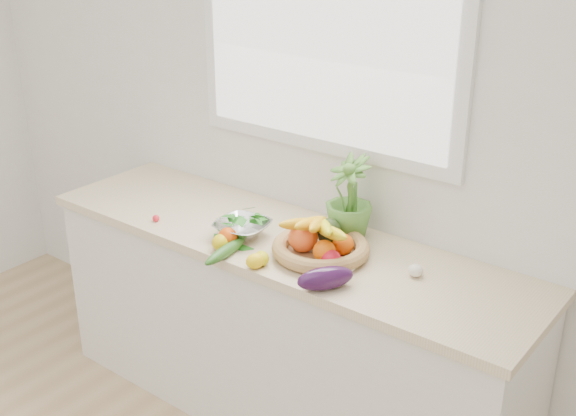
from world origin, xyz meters
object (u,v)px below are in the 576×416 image
Objects in this scene: fruit_basket at (320,243)px; eggplant at (325,278)px; cucumber at (225,251)px; colander_with_spinach at (242,225)px; apple at (331,260)px; potted_herb at (349,197)px.

eggplant is at bearing -50.49° from fruit_basket.
cucumber is at bearing -140.21° from fruit_basket.
fruit_basket is 0.35m from colander_with_spinach.
cucumber is at bearing -156.19° from apple.
cucumber is 0.55m from potted_herb.
apple is 0.37× the size of eggplant.
eggplant is at bearing 4.15° from cucumber.
apple is 0.12m from fruit_basket.
colander_with_spinach is (-0.06, 0.17, 0.04)m from cucumber.
fruit_basket is (-0.10, 0.07, 0.02)m from apple.
fruit_basket is at bearing 145.72° from apple.
apple is 0.22× the size of potted_herb.
apple is 0.15m from eggplant.
colander_with_spinach is (-0.35, -0.06, 0.00)m from fruit_basket.
potted_herb is at bearing 90.87° from fruit_basket.
potted_herb is at bearing 57.30° from cucumber.
colander_with_spinach is at bearing -142.17° from potted_herb.
cucumber is (-0.46, -0.03, -0.02)m from eggplant.
colander_with_spinach is at bearing 164.76° from eggplant.
fruit_basket is 2.09× the size of colander_with_spinach.
colander_with_spinach is at bearing 179.56° from apple.
eggplant is 0.42× the size of fruit_basket.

